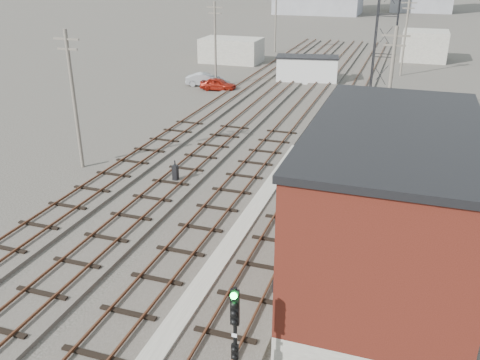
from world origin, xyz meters
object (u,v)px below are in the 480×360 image
at_px(car_silver, 205,80).
at_px(car_grey, 214,81).
at_px(site_trailer, 307,69).
at_px(switch_stand, 175,173).
at_px(car_red, 218,84).
at_px(signal_mast, 235,335).

xyz_separation_m(car_silver, car_grey, (1.01, -0.01, -0.11)).
distance_m(site_trailer, car_silver, 11.72).
xyz_separation_m(switch_stand, car_red, (-6.36, 24.15, 0.01)).
height_order(signal_mast, switch_stand, signal_mast).
distance_m(signal_mast, car_silver, 44.28).
height_order(car_silver, car_grey, car_silver).
bearing_deg(signal_mast, site_trailer, 99.00).
height_order(car_red, car_grey, car_red).
relative_size(car_silver, car_grey, 1.05).
relative_size(signal_mast, car_silver, 0.97).
bearing_deg(switch_stand, car_grey, 110.04).
relative_size(signal_mast, car_grey, 1.02).
xyz_separation_m(site_trailer, car_grey, (-9.26, -5.60, -0.90)).
height_order(signal_mast, site_trailer, signal_mast).
bearing_deg(car_red, signal_mast, -160.62).
relative_size(signal_mast, car_red, 1.06).
bearing_deg(signal_mast, car_red, 111.60).
height_order(switch_stand, site_trailer, site_trailer).
bearing_deg(site_trailer, car_grey, -158.59).
xyz_separation_m(site_trailer, car_red, (-8.15, -7.14, -0.82)).
distance_m(switch_stand, site_trailer, 31.34).
height_order(site_trailer, car_red, site_trailer).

